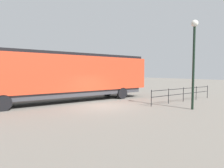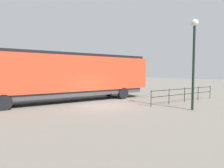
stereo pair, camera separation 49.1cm
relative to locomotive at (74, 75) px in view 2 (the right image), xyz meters
The scene contains 4 objects.
ground_plane 4.36m from the locomotive, 13.24° to the left, with size 120.00×120.00×0.00m, color #666059.
locomotive is the anchor object (origin of this frame).
lamp_post 10.00m from the locomotive, 32.39° to the left, with size 0.47×0.47×6.17m.
platform_fence 9.89m from the locomotive, 53.17° to the left, with size 0.05×8.20×1.27m.
Camera 2 is at (12.40, -7.27, 2.61)m, focal length 30.02 mm.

